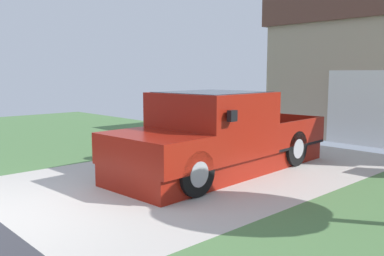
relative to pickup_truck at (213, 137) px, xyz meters
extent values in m
cube|color=#B7B1A8|center=(-0.18, 0.21, -0.79)|extent=(5.20, 9.00, 0.06)
cube|color=#4C7542|center=(-8.78, 0.21, -0.79)|extent=(12.00, 9.00, 0.06)
cube|color=maroon|center=(-0.02, 0.36, -0.55)|extent=(2.11, 5.40, 0.42)
cube|color=maroon|center=(0.00, -0.03, 0.30)|extent=(2.08, 2.16, 1.28)
cube|color=#1E2833|center=(0.00, -0.03, 0.68)|extent=(1.83, 1.98, 0.54)
cube|color=maroon|center=(0.10, -1.67, -0.05)|extent=(2.03, 1.35, 0.58)
cube|color=black|center=(-0.12, 2.00, -0.31)|extent=(2.07, 2.12, 0.06)
cube|color=maroon|center=(0.83, 2.05, -0.04)|extent=(0.18, 2.02, 0.61)
cube|color=maroon|center=(-1.06, 1.94, -0.04)|extent=(0.18, 2.02, 0.61)
cube|color=maroon|center=(-0.17, 2.98, -0.04)|extent=(1.96, 0.17, 0.61)
cube|color=black|center=(1.12, -0.68, 0.58)|extent=(0.11, 0.19, 0.20)
cylinder|color=black|center=(0.94, -1.44, -0.36)|extent=(0.31, 0.81, 0.80)
cylinder|color=#9E9EA3|center=(0.94, -1.44, -0.36)|extent=(0.30, 0.46, 0.44)
cylinder|color=black|center=(-0.76, -1.54, -0.36)|extent=(0.31, 0.81, 0.80)
cylinder|color=#9E9EA3|center=(-0.76, -1.54, -0.36)|extent=(0.30, 0.46, 0.44)
cylinder|color=black|center=(0.75, 1.85, -0.36)|extent=(0.31, 0.81, 0.80)
cylinder|color=#9E9EA3|center=(0.75, 1.85, -0.36)|extent=(0.30, 0.46, 0.44)
cylinder|color=black|center=(-0.95, 1.75, -0.36)|extent=(0.31, 0.81, 0.80)
cylinder|color=#9E9EA3|center=(-0.95, 1.75, -0.36)|extent=(0.30, 0.46, 0.44)
cylinder|color=navy|center=(-1.52, 0.07, -0.35)|extent=(0.16, 0.16, 0.82)
cylinder|color=navy|center=(-1.16, 0.12, -0.35)|extent=(0.16, 0.16, 0.82)
cylinder|color=silver|center=(-1.34, 0.09, 0.34)|extent=(0.33, 0.33, 0.61)
cylinder|color=tan|center=(-1.53, 0.06, 0.29)|extent=(0.09, 0.09, 0.66)
cylinder|color=tan|center=(-1.15, 0.12, 0.29)|extent=(0.09, 0.09, 0.66)
sphere|color=tan|center=(-1.34, 0.09, 0.76)|extent=(0.19, 0.19, 0.19)
cylinder|color=#D1B78E|center=(-1.34, 0.09, 0.80)|extent=(0.44, 0.44, 0.01)
cone|color=#D1B78E|center=(-1.34, 0.09, 0.86)|extent=(0.20, 0.20, 0.11)
cube|color=#B24C56|center=(-1.48, -0.15, -0.65)|extent=(0.38, 0.21, 0.23)
torus|color=#B24C56|center=(-1.48, -0.15, -0.48)|extent=(0.34, 0.02, 0.34)
cube|color=white|center=(0.95, 5.54, 0.32)|extent=(2.82, 0.06, 2.17)
camera|label=1|loc=(5.92, -6.15, 1.32)|focal=38.74mm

